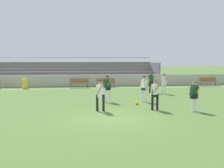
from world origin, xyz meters
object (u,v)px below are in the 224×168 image
(player_white_on_ball, at_px, (100,93))
(player_white_pressing_high, at_px, (155,92))
(bench_far_right, at_px, (208,81))
(bench_near_bin, at_px, (79,82))
(player_dark_challenging, at_px, (194,94))
(player_dark_deep_cover, at_px, (107,86))
(player_dark_wide_left, at_px, (151,81))
(bench_near_wall_gap, at_px, (106,82))
(soccer_ball, at_px, (137,103))
(player_white_wide_right, at_px, (164,82))
(bleacher_stand, at_px, (61,73))
(trash_bin, at_px, (25,84))
(player_white_overlapping, at_px, (144,86))

(player_white_on_ball, bearing_deg, player_white_pressing_high, -1.24)
(bench_far_right, relative_size, player_white_pressing_high, 1.08)
(bench_near_bin, height_order, player_dark_challenging, player_dark_challenging)
(bench_near_bin, distance_m, player_white_on_ball, 11.30)
(bench_far_right, distance_m, player_white_pressing_high, 14.39)
(bench_far_right, distance_m, player_dark_deep_cover, 13.99)
(player_dark_challenging, relative_size, player_white_pressing_high, 0.98)
(player_dark_deep_cover, height_order, player_dark_wide_left, player_dark_deep_cover)
(bench_near_wall_gap, distance_m, player_dark_challenging, 12.41)
(bench_near_wall_gap, xyz_separation_m, player_dark_wide_left, (3.33, -4.21, 0.45))
(bench_near_wall_gap, xyz_separation_m, player_white_on_ball, (-1.43, -11.24, 0.46))
(bench_far_right, height_order, bench_near_bin, same)
(bench_far_right, xyz_separation_m, soccer_ball, (-9.51, -9.57, -0.44))
(player_dark_deep_cover, height_order, player_white_wide_right, player_dark_deep_cover)
(bleacher_stand, xyz_separation_m, bench_near_bin, (2.03, -4.25, -0.70))
(bench_near_bin, xyz_separation_m, player_dark_deep_cover, (1.80, -8.39, 0.47))
(bench_near_wall_gap, relative_size, player_white_on_ball, 1.07)
(bleacher_stand, xyz_separation_m, bench_far_right, (15.01, -4.25, -0.70))
(bleacher_stand, relative_size, trash_bin, 23.32)
(bench_near_wall_gap, relative_size, player_dark_challenging, 1.11)
(bench_near_wall_gap, xyz_separation_m, player_white_wide_right, (4.07, -5.16, 0.42))
(player_dark_deep_cover, relative_size, player_dark_challenging, 1.05)
(player_dark_deep_cover, bearing_deg, soccer_ball, -35.08)
(trash_bin, xyz_separation_m, player_dark_wide_left, (10.91, -4.19, 0.53))
(player_white_on_ball, bearing_deg, bleacher_stand, 101.47)
(bench_far_right, relative_size, soccer_ball, 8.18)
(player_white_overlapping, xyz_separation_m, player_white_on_ball, (-3.04, -2.62, -0.01))
(bench_far_right, xyz_separation_m, player_dark_challenging, (-6.96, -11.91, 0.41))
(bench_near_bin, bearing_deg, player_white_on_ball, -84.35)
(player_white_pressing_high, distance_m, soccer_ball, 2.04)
(trash_bin, height_order, player_dark_deep_cover, player_dark_deep_cover)
(bench_far_right, relative_size, player_white_overlapping, 1.06)
(bench_near_bin, height_order, player_dark_deep_cover, player_dark_deep_cover)
(bench_far_right, distance_m, player_white_wide_right, 8.20)
(player_white_wide_right, bearing_deg, trash_bin, 156.19)
(bench_far_right, bearing_deg, player_white_pressing_high, -128.23)
(trash_bin, relative_size, player_white_wide_right, 0.56)
(bench_near_bin, distance_m, player_white_overlapping, 9.57)
(bench_far_right, bearing_deg, player_dark_wide_left, -149.37)
(bench_near_wall_gap, height_order, player_white_overlapping, player_white_overlapping)
(player_dark_wide_left, relative_size, player_white_wide_right, 1.03)
(bench_near_wall_gap, xyz_separation_m, player_white_overlapping, (1.61, -8.61, 0.47))
(bench_far_right, bearing_deg, player_white_on_ball, -136.57)
(bleacher_stand, xyz_separation_m, bench_near_wall_gap, (4.57, -4.25, -0.70))
(player_white_overlapping, relative_size, player_white_on_ball, 1.01)
(bleacher_stand, xyz_separation_m, player_dark_deep_cover, (3.83, -12.64, -0.23))
(bench_near_wall_gap, distance_m, player_dark_deep_cover, 8.44)
(bench_far_right, bearing_deg, soccer_ball, -134.82)
(trash_bin, relative_size, player_white_overlapping, 0.54)
(player_white_on_ball, bearing_deg, player_white_wide_right, 47.81)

